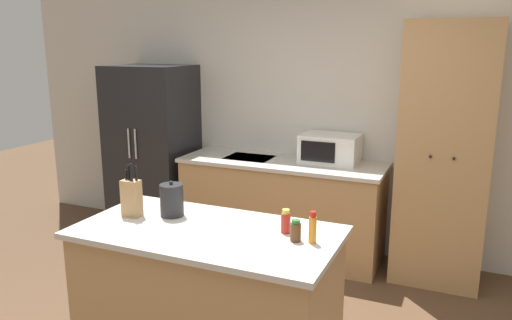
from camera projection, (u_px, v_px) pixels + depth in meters
wall_back at (337, 118)px, 4.76m from camera, size 7.20×0.06×2.60m
refrigerator at (153, 151)px, 5.26m from camera, size 0.82×0.68×1.78m
back_counter at (282, 207)px, 4.79m from camera, size 1.93×0.69×0.92m
pantry_cabinet at (444, 155)px, 4.14m from camera, size 0.72×0.59×2.18m
kitchen_island at (208, 303)px, 3.00m from camera, size 1.53×0.80×0.95m
microwave at (330, 148)px, 4.60m from camera, size 0.52×0.38×0.26m
knife_block at (132, 197)px, 3.09m from camera, size 0.11×0.08×0.34m
spice_bottle_tall_dark at (286, 222)px, 2.83m from camera, size 0.05×0.05×0.14m
spice_bottle_short_red at (296, 231)px, 2.71m from camera, size 0.06×0.06×0.12m
spice_bottle_amber_oil at (313, 228)px, 2.68m from camera, size 0.04×0.04×0.18m
kettle at (172, 200)px, 3.10m from camera, size 0.15×0.15×0.23m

